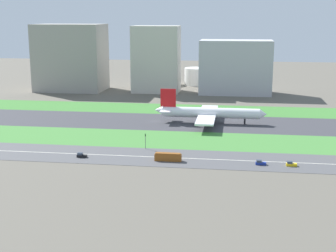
# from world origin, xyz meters

# --- Properties ---
(ground_plane) EXTENTS (800.00, 800.00, 0.00)m
(ground_plane) POSITION_xyz_m (0.00, 0.00, 0.00)
(ground_plane) COLOR #5B564C
(runway) EXTENTS (280.00, 46.00, 0.10)m
(runway) POSITION_xyz_m (0.00, 0.00, 0.05)
(runway) COLOR #38383D
(runway) RESTS_ON ground_plane
(grass_median_north) EXTENTS (280.00, 36.00, 0.10)m
(grass_median_north) POSITION_xyz_m (0.00, 41.00, 0.05)
(grass_median_north) COLOR #3D7A33
(grass_median_north) RESTS_ON ground_plane
(grass_median_south) EXTENTS (280.00, 36.00, 0.10)m
(grass_median_south) POSITION_xyz_m (0.00, -41.00, 0.05)
(grass_median_south) COLOR #427F38
(grass_median_south) RESTS_ON ground_plane
(highway) EXTENTS (280.00, 28.00, 0.10)m
(highway) POSITION_xyz_m (0.00, -73.00, 0.05)
(highway) COLOR #4C4C4F
(highway) RESTS_ON ground_plane
(highway_centerline) EXTENTS (266.00, 0.50, 0.01)m
(highway_centerline) POSITION_xyz_m (0.00, -73.00, 0.11)
(highway_centerline) COLOR silver
(highway_centerline) RESTS_ON highway
(airliner) EXTENTS (65.00, 56.00, 19.70)m
(airliner) POSITION_xyz_m (31.47, 0.00, 6.23)
(airliner) COLOR white
(airliner) RESTS_ON runway
(car_0) EXTENTS (4.40, 1.80, 2.00)m
(car_0) POSITION_xyz_m (71.08, -78.00, 0.92)
(car_0) COLOR yellow
(car_0) RESTS_ON highway
(car_6) EXTENTS (4.40, 1.80, 2.00)m
(car_6) POSITION_xyz_m (58.48, -78.00, 0.92)
(car_6) COLOR navy
(car_6) RESTS_ON highway
(bus_0) EXTENTS (11.60, 2.50, 3.50)m
(bus_0) POSITION_xyz_m (19.21, -78.00, 1.82)
(bus_0) COLOR brown
(bus_0) RESTS_ON highway
(car_4) EXTENTS (4.40, 1.80, 2.00)m
(car_4) POSITION_xyz_m (-19.57, -78.00, 0.92)
(car_4) COLOR black
(car_4) RESTS_ON highway
(traffic_light) EXTENTS (0.36, 0.50, 7.20)m
(traffic_light) POSITION_xyz_m (5.89, -60.01, 4.29)
(traffic_light) COLOR #4C4C51
(traffic_light) RESTS_ON highway
(terminal_building) EXTENTS (55.39, 37.71, 54.51)m
(terminal_building) POSITION_xyz_m (-90.00, 114.00, 27.26)
(terminal_building) COLOR #9E998E
(terminal_building) RESTS_ON ground_plane
(hangar_building) EXTENTS (37.54, 25.15, 53.38)m
(hangar_building) POSITION_xyz_m (-17.97, 114.00, 26.69)
(hangar_building) COLOR beige
(hangar_building) RESTS_ON ground_plane
(office_tower) EXTENTS (56.65, 29.97, 42.48)m
(office_tower) POSITION_xyz_m (46.11, 114.00, 21.24)
(office_tower) COLOR #B2B2B7
(office_tower) RESTS_ON ground_plane
(fuel_tank_west) EXTENTS (25.90, 25.90, 14.00)m
(fuel_tank_west) POSITION_xyz_m (-21.22, 159.00, 7.00)
(fuel_tank_west) COLOR silver
(fuel_tank_west) RESTS_ON ground_plane
(fuel_tank_centre) EXTENTS (22.54, 22.54, 15.41)m
(fuel_tank_centre) POSITION_xyz_m (11.73, 159.00, 7.71)
(fuel_tank_centre) COLOR silver
(fuel_tank_centre) RESTS_ON ground_plane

